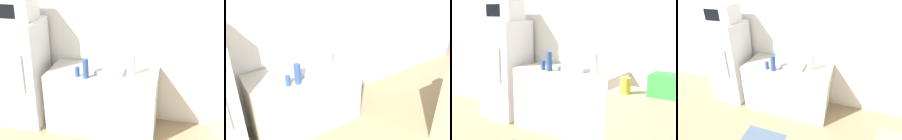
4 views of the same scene
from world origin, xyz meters
TOP-DOWN VIEW (x-y plane):
  - wall_back at (0.00, 3.08)m, footprint 8.00×0.06m
  - counter at (0.10, 2.68)m, footprint 1.55×0.71m
  - sink_basin at (0.21, 2.66)m, footprint 0.40×0.29m
  - bottle_tall at (-0.08, 2.42)m, footprint 0.08×0.08m
  - bottle_short at (-0.20, 2.44)m, footprint 0.07×0.07m
  - paper_towel_roll at (0.51, 2.66)m, footprint 0.10×0.10m

SIDE VIEW (x-z plane):
  - counter at x=0.10m, z-range 0.00..0.91m
  - sink_basin at x=0.21m, z-range 0.91..0.97m
  - bottle_short at x=-0.20m, z-range 0.91..1.05m
  - paper_towel_roll at x=0.51m, z-range 0.91..1.18m
  - bottle_tall at x=-0.08m, z-range 0.91..1.19m
  - wall_back at x=0.00m, z-range 0.00..2.60m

